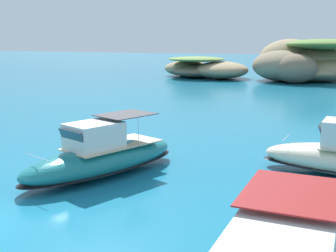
% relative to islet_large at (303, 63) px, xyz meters
% --- Properties ---
extents(islet_large, '(22.63, 23.33, 7.06)m').
position_rel_islet_large_xyz_m(islet_large, '(0.00, 0.00, 0.00)').
color(islet_large, '#9E8966').
rests_on(islet_large, ground).
extents(islet_small, '(20.07, 16.23, 3.90)m').
position_rel_islet_large_xyz_m(islet_small, '(-17.52, -1.61, -1.26)').
color(islet_small, '#9E8966').
rests_on(islet_small, ground).
extents(motorboat_teal, '(6.02, 10.01, 3.01)m').
position_rel_islet_large_xyz_m(motorboat_teal, '(-3.09, -60.61, -1.92)').
color(motorboat_teal, '#19727A').
rests_on(motorboat_teal, ground).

